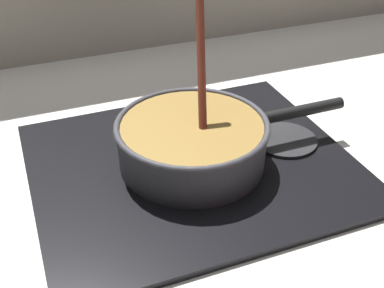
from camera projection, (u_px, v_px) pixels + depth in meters
ground at (237, 264)px, 0.73m from camera, size 2.40×1.60×0.04m
hob_plate at (192, 165)px, 0.89m from camera, size 0.56×0.48×0.01m
burner_ring at (192, 160)px, 0.89m from camera, size 0.17×0.17×0.01m
spare_burner at (285, 140)px, 0.95m from camera, size 0.12×0.12×0.01m
cooking_pan at (193, 141)px, 0.87m from camera, size 0.44×0.27×0.29m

